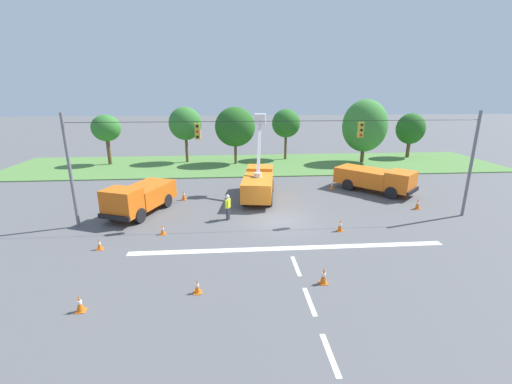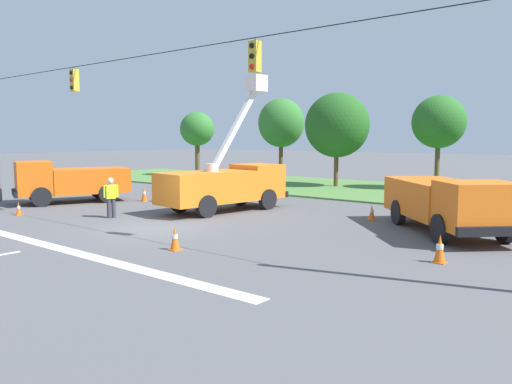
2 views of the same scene
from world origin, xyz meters
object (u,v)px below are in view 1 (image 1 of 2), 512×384
tree_east (286,123)px  traffic_cone_lane_edge_a (197,286)px  tree_east_end (411,129)px  traffic_cone_foreground_right (138,193)px  tree_centre (235,127)px  traffic_cone_near_bucket (99,244)px  tree_far_west (106,128)px  utility_truck_support_near (375,178)px  traffic_cone_lane_edge_b (332,186)px  utility_truck_support_far (139,197)px  utility_truck_bucket_lift (258,181)px  tree_far_east (365,126)px  traffic_cone_mid_right (80,303)px  road_worker (228,206)px  traffic_cone_mid_left (184,195)px  traffic_cone_centre_line (163,230)px  traffic_cone_far_left (324,276)px  traffic_cone_foreground_left (418,204)px  traffic_cone_far_right (340,225)px  tree_west (185,124)px

tree_east → traffic_cone_lane_edge_a: size_ratio=9.77×
tree_east_end → traffic_cone_foreground_right: (-30.41, -14.88, -3.31)m
tree_centre → traffic_cone_near_bucket: 23.75m
tree_far_west → utility_truck_support_near: 29.61m
traffic_cone_near_bucket → traffic_cone_lane_edge_b: 19.43m
traffic_cone_lane_edge_a → tree_far_west: bearing=114.4°
tree_east_end → utility_truck_support_far: 34.79m
utility_truck_bucket_lift → utility_truck_support_far: utility_truck_bucket_lift is taller
tree_far_east → traffic_cone_mid_right: bearing=-128.9°
road_worker → tree_east: bearing=70.5°
tree_far_west → traffic_cone_mid_left: size_ratio=7.08×
road_worker → traffic_cone_mid_right: (-5.85, -9.63, -0.64)m
utility_truck_support_near → traffic_cone_centre_line: size_ratio=10.43×
traffic_cone_near_bucket → traffic_cone_far_left: (11.39, -4.38, 0.09)m
tree_centre → tree_east_end: tree_centre is taller
tree_far_west → traffic_cone_foreground_left: (27.74, -17.71, -3.84)m
traffic_cone_mid_left → traffic_cone_mid_right: bearing=-99.3°
utility_truck_support_near → traffic_cone_mid_left: size_ratio=7.88×
traffic_cone_far_right → tree_east_end: bearing=54.6°
traffic_cone_foreground_right → traffic_cone_lane_edge_a: size_ratio=1.29×
tree_far_east → traffic_cone_mid_left: (-19.58, -12.93, -4.02)m
utility_truck_bucket_lift → road_worker: size_ratio=3.86×
tree_far_east → tree_east_end: 7.62m
tree_east → traffic_cone_far_right: tree_east is taller
tree_far_east → traffic_cone_foreground_right: bearing=-152.4°
traffic_cone_mid_left → traffic_cone_far_right: (10.49, -7.14, -0.03)m
traffic_cone_foreground_right → traffic_cone_mid_left: traffic_cone_foreground_right is taller
tree_centre → tree_east: bearing=20.0°
tree_far_west → traffic_cone_far_right: (20.75, -21.30, -3.87)m
traffic_cone_lane_edge_b → utility_truck_support_near: bearing=-15.2°
traffic_cone_foreground_left → utility_truck_support_near: bearing=106.1°
utility_truck_support_near → traffic_cone_foreground_right: size_ratio=7.79×
utility_truck_support_far → traffic_cone_mid_right: bearing=-88.1°
tree_far_west → traffic_cone_far_left: tree_far_west is taller
traffic_cone_far_right → traffic_cone_centre_line: size_ratio=1.22×
tree_far_east → traffic_cone_lane_edge_b: bearing=-122.3°
tree_west → traffic_cone_lane_edge_a: (3.58, -28.04, -4.35)m
tree_centre → traffic_cone_foreground_right: 15.55m
traffic_cone_mid_left → traffic_cone_near_bucket: (-3.54, -8.61, -0.11)m
tree_east_end → utility_truck_bucket_lift: bearing=-143.1°
utility_truck_support_near → traffic_cone_far_left: 16.38m
utility_truck_bucket_lift → traffic_cone_foreground_left: bearing=-17.7°
tree_east_end → traffic_cone_lane_edge_a: bearing=-130.2°
tree_west → traffic_cone_mid_right: size_ratio=9.01×
utility_truck_support_near → utility_truck_support_far: size_ratio=1.02×
tree_centre → tree_east_end: 22.36m
tree_far_west → tree_far_east: size_ratio=0.78×
tree_east → utility_truck_support_near: tree_east is taller
tree_west → traffic_cone_foreground_right: tree_west is taller
traffic_cone_foreground_left → traffic_cone_far_right: bearing=-152.8°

